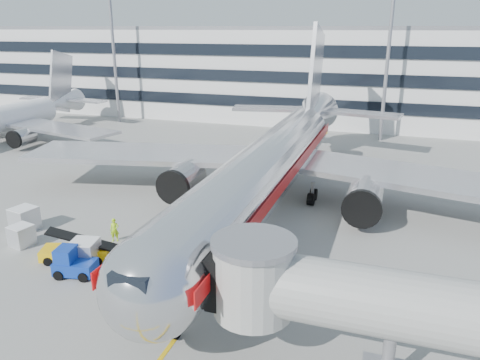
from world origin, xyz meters
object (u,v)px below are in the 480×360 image
(belt_loader, at_px, (76,251))
(main_jet, at_px, (273,162))
(ramp_worker, at_px, (115,230))
(baggage_tug, at_px, (73,263))
(cargo_container_right, at_px, (22,236))
(cargo_container_left, at_px, (24,219))
(cargo_container_front, at_px, (85,253))

(belt_loader, bearing_deg, main_jet, 53.78)
(ramp_worker, bearing_deg, baggage_tug, -114.00)
(baggage_tug, bearing_deg, cargo_container_right, 158.68)
(cargo_container_left, distance_m, ramp_worker, 7.98)
(belt_loader, height_order, cargo_container_right, belt_loader)
(baggage_tug, height_order, cargo_container_right, baggage_tug)
(main_jet, distance_m, cargo_container_front, 17.58)
(main_jet, relative_size, cargo_container_right, 29.30)
(cargo_container_front, relative_size, ramp_worker, 1.11)
(main_jet, xyz_separation_m, cargo_container_left, (-17.46, -11.10, -3.30))
(main_jet, xyz_separation_m, baggage_tug, (-9.21, -15.95, -3.38))
(baggage_tug, relative_size, cargo_container_front, 1.41)
(cargo_container_front, bearing_deg, ramp_worker, 93.24)
(cargo_container_front, distance_m, ramp_worker, 3.95)
(main_jet, xyz_separation_m, ramp_worker, (-9.50, -10.62, -3.33))
(main_jet, height_order, baggage_tug, main_jet)
(cargo_container_front, height_order, ramp_worker, cargo_container_front)
(cargo_container_right, xyz_separation_m, ramp_worker, (6.13, 2.83, 0.12))
(belt_loader, distance_m, cargo_container_left, 7.74)
(baggage_tug, height_order, ramp_worker, baggage_tug)
(cargo_container_front, bearing_deg, cargo_container_left, 157.06)
(cargo_container_right, bearing_deg, cargo_container_front, -10.00)
(belt_loader, height_order, cargo_container_front, belt_loader)
(baggage_tug, bearing_deg, ramp_worker, 93.11)
(cargo_container_right, bearing_deg, ramp_worker, 24.78)
(ramp_worker, bearing_deg, cargo_container_front, -113.87)
(cargo_container_left, xyz_separation_m, cargo_container_front, (8.19, -3.47, -0.02))
(main_jet, bearing_deg, cargo_container_front, -122.48)
(belt_loader, height_order, ramp_worker, belt_loader)
(main_jet, height_order, ramp_worker, main_jet)
(cargo_container_right, height_order, cargo_container_front, cargo_container_front)
(cargo_container_left, xyz_separation_m, ramp_worker, (7.96, 0.48, -0.03))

